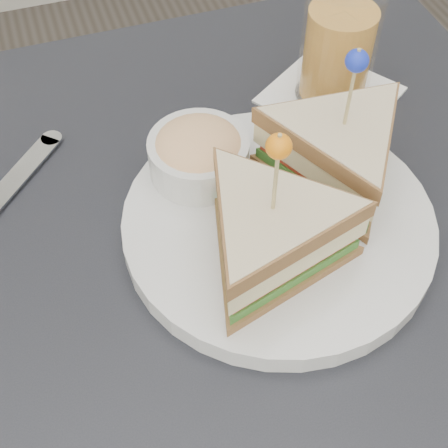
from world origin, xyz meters
The scene contains 3 objects.
table centered at (0.00, 0.00, 0.67)m, with size 0.80×0.80×0.75m.
plate_meal centered at (0.08, 0.03, 0.80)m, with size 0.36×0.36×0.17m.
drink_set centered at (0.20, 0.19, 0.82)m, with size 0.18×0.18×0.17m.
Camera 1 is at (-0.10, -0.31, 1.22)m, focal length 50.00 mm.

